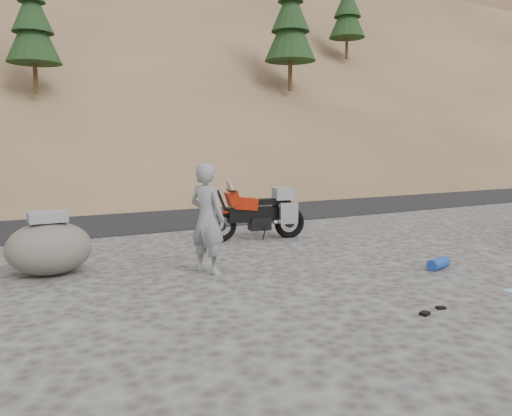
% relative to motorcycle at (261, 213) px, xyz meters
% --- Properties ---
extents(ground, '(140.00, 140.00, 0.00)m').
position_rel_motorcycle_xyz_m(ground, '(0.18, -3.46, -0.63)').
color(ground, '#3D3A38').
rests_on(ground, ground).
extents(road, '(120.00, 7.00, 0.05)m').
position_rel_motorcycle_xyz_m(road, '(0.18, 5.54, -0.63)').
color(road, black).
rests_on(road, ground).
extents(hillside, '(120.00, 73.00, 46.72)m').
position_rel_motorcycle_xyz_m(hillside, '(0.13, 37.41, 10.45)').
color(hillside, brown).
rests_on(hillside, ground).
extents(motorcycle, '(2.46, 0.96, 1.47)m').
position_rel_motorcycle_xyz_m(motorcycle, '(0.00, 0.00, 0.00)').
color(motorcycle, black).
rests_on(motorcycle, ground).
extents(man, '(0.73, 0.84, 1.94)m').
position_rel_motorcycle_xyz_m(man, '(-2.41, -2.36, -0.63)').
color(man, gray).
rests_on(man, ground).
extents(boulder, '(1.64, 1.47, 1.11)m').
position_rel_motorcycle_xyz_m(boulder, '(-4.86, -1.12, -0.14)').
color(boulder, '#514D46').
rests_on(boulder, ground).
extents(gear_blue_mat, '(0.55, 0.33, 0.21)m').
position_rel_motorcycle_xyz_m(gear_blue_mat, '(1.39, -4.12, -0.53)').
color(gear_blue_mat, '#1A409C').
rests_on(gear_blue_mat, ground).
extents(gear_glove_a, '(0.14, 0.12, 0.03)m').
position_rel_motorcycle_xyz_m(gear_glove_a, '(-0.37, -5.71, -0.61)').
color(gear_glove_a, black).
rests_on(gear_glove_a, ground).
extents(gear_glove_b, '(0.16, 0.13, 0.04)m').
position_rel_motorcycle_xyz_m(gear_glove_b, '(-0.76, -5.78, -0.61)').
color(gear_glove_b, black).
rests_on(gear_glove_b, ground).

